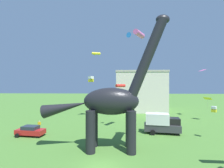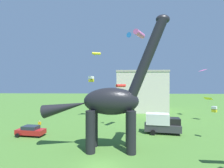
% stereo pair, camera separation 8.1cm
% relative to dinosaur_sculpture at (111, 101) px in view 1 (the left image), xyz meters
% --- Properties ---
extents(dinosaur_sculpture, '(15.53, 3.29, 16.23)m').
position_rel_dinosaur_sculpture_xyz_m(dinosaur_sculpture, '(0.00, 0.00, 0.00)').
color(dinosaur_sculpture, black).
rests_on(dinosaur_sculpture, ground_plane).
extents(parked_sedan_left, '(4.38, 2.26, 1.55)m').
position_rel_dinosaur_sculpture_xyz_m(parked_sedan_left, '(-12.53, 4.72, -5.06)').
color(parked_sedan_left, red).
rests_on(parked_sedan_left, ground_plane).
extents(parked_box_truck, '(5.86, 2.96, 3.20)m').
position_rel_dinosaur_sculpture_xyz_m(parked_box_truck, '(7.82, 6.99, -4.22)').
color(parked_box_truck, '#38383D').
rests_on(parked_box_truck, ground_plane).
extents(person_photographer, '(0.57, 0.25, 1.53)m').
position_rel_dinosaur_sculpture_xyz_m(person_photographer, '(-12.93, 8.35, -4.94)').
color(person_photographer, '#6B6056').
rests_on(person_photographer, ground_plane).
extents(kite_apex, '(1.41, 1.84, 0.45)m').
position_rel_dinosaur_sculpture_xyz_m(kite_apex, '(20.53, 19.88, 5.29)').
color(kite_apex, pink).
extents(kite_high_right, '(3.05, 3.00, 0.87)m').
position_rel_dinosaur_sculpture_xyz_m(kite_high_right, '(3.86, 6.46, 9.98)').
color(kite_high_right, pink).
extents(kite_mid_left, '(2.68, 2.75, 0.78)m').
position_rel_dinosaur_sculpture_xyz_m(kite_mid_left, '(1.13, 20.49, 1.66)').
color(kite_mid_left, red).
extents(kite_far_right, '(1.96, 1.90, 0.56)m').
position_rel_dinosaur_sculpture_xyz_m(kite_far_right, '(-4.18, 16.76, 8.83)').
color(kite_far_right, yellow).
extents(kite_mid_right, '(0.81, 0.81, 0.82)m').
position_rel_dinosaur_sculpture_xyz_m(kite_mid_right, '(14.54, 4.22, -1.51)').
color(kite_mid_right, white).
extents(kite_mid_center, '(1.84, 1.90, 2.09)m').
position_rel_dinosaur_sculpture_xyz_m(kite_mid_center, '(20.09, 16.65, -1.07)').
color(kite_mid_center, yellow).
extents(kite_near_high, '(1.35, 1.35, 1.38)m').
position_rel_dinosaur_sculpture_xyz_m(kite_near_high, '(-5.82, 19.82, 3.24)').
color(kite_near_high, white).
extents(background_building_block, '(14.38, 12.66, 11.70)m').
position_rel_dinosaur_sculpture_xyz_m(background_building_block, '(7.21, 30.94, -0.01)').
color(background_building_block, beige).
rests_on(background_building_block, ground_plane).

